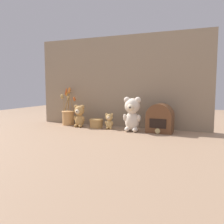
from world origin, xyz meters
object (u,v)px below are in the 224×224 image
(teddy_bear_medium, at_px, (79,115))
(vintage_radio, at_px, (160,120))
(teddy_bear_small, at_px, (109,121))
(flower_vase, at_px, (68,115))
(decorative_tin_tall, at_px, (96,123))
(teddy_bear_large, at_px, (132,113))

(teddy_bear_medium, bearing_deg, vintage_radio, 0.71)
(teddy_bear_small, bearing_deg, teddy_bear_medium, -179.63)
(flower_vase, bearing_deg, decorative_tin_tall, -7.61)
(flower_vase, relative_size, decorative_tin_tall, 2.95)
(teddy_bear_small, xyz_separation_m, decorative_tin_tall, (-0.12, 0.02, -0.03))
(teddy_bear_small, distance_m, vintage_radio, 0.39)
(teddy_bear_large, bearing_deg, decorative_tin_tall, 173.14)
(flower_vase, xyz_separation_m, decorative_tin_tall, (0.29, -0.04, -0.05))
(teddy_bear_medium, height_order, decorative_tin_tall, teddy_bear_medium)
(teddy_bear_large, bearing_deg, vintage_radio, 8.09)
(vintage_radio, distance_m, decorative_tin_tall, 0.51)
(flower_vase, bearing_deg, teddy_bear_small, -7.57)
(decorative_tin_tall, bearing_deg, flower_vase, 172.39)
(teddy_bear_large, height_order, teddy_bear_medium, teddy_bear_large)
(decorative_tin_tall, bearing_deg, teddy_bear_small, -7.45)
(vintage_radio, bearing_deg, teddy_bear_small, -179.07)
(teddy_bear_small, xyz_separation_m, flower_vase, (-0.40, 0.05, 0.02))
(teddy_bear_medium, relative_size, decorative_tin_tall, 1.66)
(teddy_bear_large, distance_m, decorative_tin_tall, 0.33)
(teddy_bear_medium, xyz_separation_m, flower_vase, (-0.14, 0.06, -0.01))
(decorative_tin_tall, bearing_deg, vintage_radio, -1.03)
(teddy_bear_small, bearing_deg, teddy_bear_large, -6.50)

